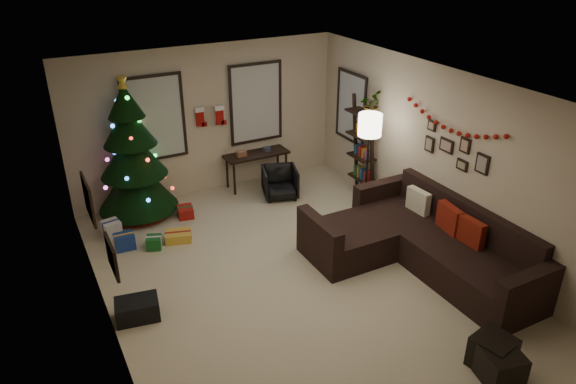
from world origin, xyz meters
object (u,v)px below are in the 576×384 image
object	(u,v)px
desk_chair	(280,182)
desk	(257,157)
bookshelf	(363,150)
sofa	(420,244)
christmas_tree	(133,158)

from	to	relation	value
desk_chair	desk	bearing A→B (deg)	121.67
desk	bookshelf	size ratio (longest dim) A/B	0.65
sofa	desk	distance (m)	3.68
sofa	bookshelf	size ratio (longest dim) A/B	1.66
desk	desk_chair	world-z (taller)	desk
desk	desk_chair	distance (m)	0.73
sofa	desk_chair	world-z (taller)	sofa
christmas_tree	desk_chair	bearing A→B (deg)	-13.18
desk_chair	bookshelf	size ratio (longest dim) A/B	0.30
christmas_tree	bookshelf	distance (m)	3.96
desk_chair	bookshelf	distance (m)	1.60
christmas_tree	sofa	distance (m)	4.81
sofa	desk	size ratio (longest dim) A/B	2.56
christmas_tree	desk	size ratio (longest dim) A/B	2.03
sofa	bookshelf	bearing A→B (deg)	77.26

